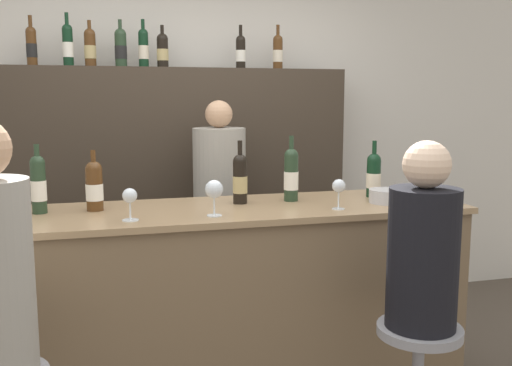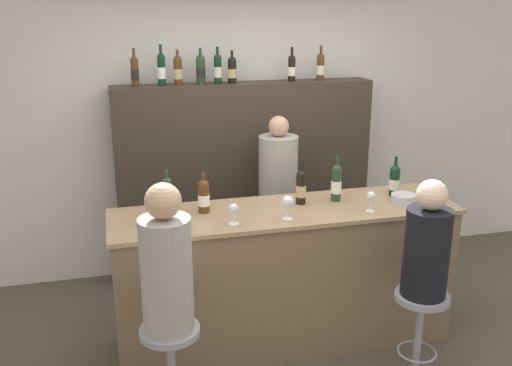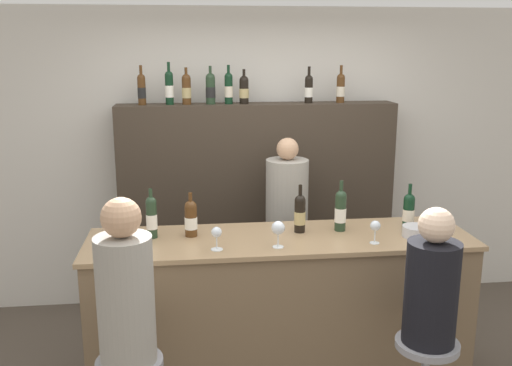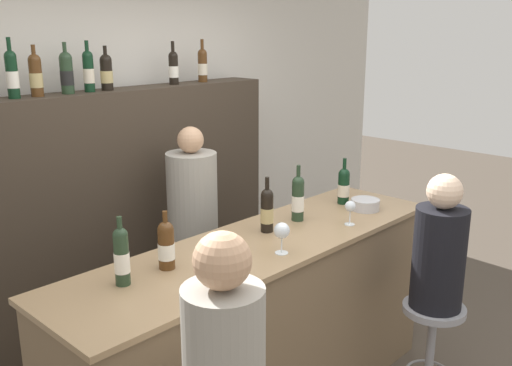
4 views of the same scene
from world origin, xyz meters
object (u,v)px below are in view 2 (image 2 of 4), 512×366
object	(u,v)px
wine_bottle_counter_0	(168,196)
guest_seated_left	(166,266)
wine_bottle_backbar_4	(218,68)
wine_glass_1	(288,202)
wine_glass_2	(371,197)
wine_bottle_counter_4	(395,180)
wine_bottle_backbar_7	(320,66)
wine_bottle_backbar_3	(201,69)
wine_bottle_backbar_6	(292,68)
wine_bottle_counter_1	(204,196)
wine_glass_0	(233,209)
bartender	(278,213)
bar_stool_left	(171,349)
wine_bottle_counter_2	(301,187)
wine_bottle_backbar_2	(178,70)
metal_bowl	(404,199)
wine_bottle_backbar_1	(161,69)
wine_bottle_backbar_5	(232,70)
guest_seated_right	(427,246)
wine_bottle_backbar_0	(135,71)
bar_stool_right	(420,314)
wine_bottle_counter_3	(336,182)

from	to	relation	value
wine_bottle_counter_0	guest_seated_left	distance (m)	0.79
wine_bottle_counter_0	wine_bottle_backbar_4	distance (m)	1.50
wine_bottle_backbar_4	wine_glass_1	bearing A→B (deg)	-82.54
wine_bottle_backbar_4	wine_glass_2	world-z (taller)	wine_bottle_backbar_4
wine_bottle_counter_4	wine_bottle_backbar_4	world-z (taller)	wine_bottle_backbar_4
wine_glass_1	wine_bottle_backbar_7	bearing A→B (deg)	62.56
wine_bottle_backbar_3	wine_bottle_backbar_6	bearing A→B (deg)	0.00
wine_bottle_counter_0	wine_bottle_counter_1	distance (m)	0.25
wine_bottle_backbar_6	wine_glass_0	xyz separation A→B (m)	(-0.86, -1.45, -0.76)
wine_bottle_counter_1	bartender	size ratio (longest dim) A/B	0.18
wine_bottle_backbar_3	bar_stool_left	size ratio (longest dim) A/B	0.48
wine_bottle_counter_2	wine_glass_2	world-z (taller)	wine_bottle_counter_2
wine_glass_2	wine_bottle_backbar_2	bearing A→B (deg)	128.31
bar_stool_left	metal_bowl	bearing A→B (deg)	18.13
wine_bottle_counter_0	wine_bottle_backbar_1	distance (m)	1.39
wine_bottle_counter_1	wine_bottle_counter_4	size ratio (longest dim) A/B	0.95
wine_bottle_backbar_3	wine_bottle_backbar_7	distance (m)	1.09
wine_bottle_counter_2	wine_bottle_counter_1	bearing A→B (deg)	-180.00
wine_bottle_counter_4	wine_glass_0	world-z (taller)	wine_bottle_counter_4
wine_glass_1	bar_stool_left	distance (m)	1.21
wine_bottle_backbar_5	wine_glass_1	size ratio (longest dim) A/B	1.70
metal_bowl	guest_seated_left	xyz separation A→B (m)	(-1.80, -0.59, -0.05)
wine_glass_2	guest_seated_right	bearing A→B (deg)	-71.31
wine_bottle_backbar_6	wine_bottle_backbar_7	bearing A→B (deg)	-0.00
wine_bottle_counter_4	wine_bottle_backbar_5	bearing A→B (deg)	130.41
wine_bottle_backbar_0	metal_bowl	world-z (taller)	wine_bottle_backbar_0
wine_bottle_backbar_2	bar_stool_right	size ratio (longest dim) A/B	0.46
wine_bottle_backbar_7	guest_seated_right	world-z (taller)	wine_bottle_backbar_7
wine_bottle_backbar_2	wine_bottle_backbar_6	bearing A→B (deg)	0.00
wine_bottle_counter_0	wine_bottle_backbar_5	xyz separation A→B (m)	(0.71, 1.18, 0.72)
wine_bottle_counter_2	wine_bottle_backbar_6	world-z (taller)	wine_bottle_backbar_6
wine_bottle_counter_3	wine_glass_0	distance (m)	0.88
wine_bottle_backbar_6	guest_seated_left	size ratio (longest dim) A/B	0.34
wine_bottle_counter_4	metal_bowl	xyz separation A→B (m)	(-0.01, -0.18, -0.09)
wine_bottle_counter_1	wine_bottle_backbar_1	size ratio (longest dim) A/B	0.85
bar_stool_right	guest_seated_right	size ratio (longest dim) A/B	0.83
wine_bottle_backbar_2	bar_stool_right	bearing A→B (deg)	-55.96
wine_glass_1	wine_bottle_counter_1	bearing A→B (deg)	152.31
wine_bottle_backbar_6	metal_bowl	size ratio (longest dim) A/B	1.65
wine_bottle_backbar_5	wine_bottle_backbar_6	xyz separation A→B (m)	(0.54, -0.00, 0.00)
wine_bottle_backbar_4	wine_bottle_backbar_7	bearing A→B (deg)	-0.00
wine_glass_2	guest_seated_right	world-z (taller)	guest_seated_right
wine_bottle_counter_3	wine_glass_2	distance (m)	0.32
wine_bottle_counter_0	wine_bottle_backbar_5	world-z (taller)	wine_bottle_backbar_5
wine_bottle_counter_1	wine_bottle_counter_2	world-z (taller)	wine_bottle_counter_2
wine_bottle_backbar_5	wine_glass_2	distance (m)	1.77
bartender	wine_bottle_backbar_1	bearing A→B (deg)	152.20
wine_bottle_counter_2	bartender	size ratio (longest dim) A/B	0.20
wine_bottle_backbar_3	bartender	xyz separation A→B (m)	(0.56, -0.47, -1.20)
wine_bottle_counter_3	wine_bottle_backbar_6	world-z (taller)	wine_bottle_backbar_6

